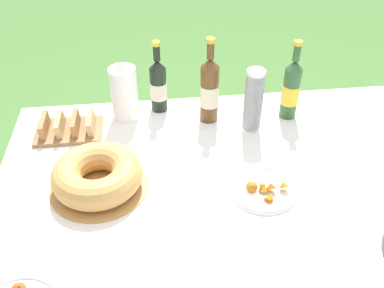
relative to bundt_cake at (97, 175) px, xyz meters
The scene contains 10 objects.
garden_table 0.50m from the bundt_cake, ahead, with size 1.67×1.22×0.70m.
tablecloth 0.49m from the bundt_cake, ahead, with size 1.68×1.23×0.10m.
bundt_cake is the anchor object (origin of this frame).
cup_stack 0.65m from the bundt_cake, 24.80° to the left, with size 0.07×0.07×0.27m.
cider_bottle_green 0.84m from the bundt_cake, 24.87° to the left, with size 0.07×0.07×0.34m.
cider_bottle_amber 0.57m from the bundt_cake, 40.49° to the left, with size 0.08×0.08×0.36m.
juice_bottle_red 0.53m from the bundt_cake, 63.69° to the left, with size 0.07×0.07×0.31m.
snack_plate_left 0.56m from the bundt_cake, ahead, with size 0.23×0.23×0.06m.
paper_towel_roll 0.44m from the bundt_cake, 77.88° to the left, with size 0.11×0.11×0.22m.
bread_board 0.36m from the bundt_cake, 112.00° to the left, with size 0.26×0.18×0.07m.
Camera 1 is at (-0.29, -1.03, 1.71)m, focal length 40.00 mm.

